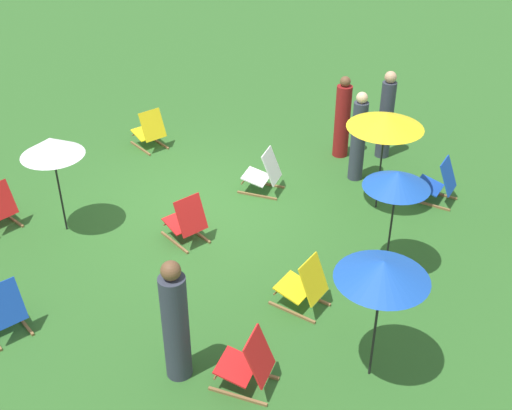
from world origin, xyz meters
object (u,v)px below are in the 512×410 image
deckchair_3 (186,221)px  umbrella_1 (383,270)px  deckchair_0 (439,183)px  person_3 (386,116)px  deckchair_7 (304,286)px  person_0 (358,138)px  deckchair_5 (2,310)px  deckchair_8 (264,174)px  person_2 (342,119)px  umbrella_0 (386,121)px  person_1 (175,324)px  umbrella_3 (397,180)px  umbrella_2 (51,147)px  deckchair_10 (248,364)px  deckchair_4 (150,131)px

deckchair_3 → umbrella_1: umbrella_1 is taller
deckchair_0 → person_3: person_3 is taller
deckchair_7 → person_0: (-3.65, -1.28, 0.46)m
deckchair_3 → deckchair_5: 3.10m
deckchair_8 → person_2: person_2 is taller
deckchair_7 → umbrella_1: (0.54, 1.37, 1.27)m
umbrella_0 → person_0: 1.35m
deckchair_7 → person_1: bearing=-18.4°
deckchair_0 → deckchair_8: size_ratio=0.96×
deckchair_0 → person_2: person_2 is taller
umbrella_1 → person_1: (1.44, -1.90, -0.81)m
person_2 → deckchair_5: bearing=-30.6°
deckchair_3 → deckchair_7: bearing=97.6°
deckchair_3 → deckchair_0: bearing=155.6°
umbrella_1 → person_3: (-5.32, -2.67, -0.78)m
umbrella_3 → person_2: umbrella_3 is taller
umbrella_2 → person_2: (-5.09, 2.24, -0.76)m
deckchair_5 → deckchair_10: 3.42m
person_3 → umbrella_3: bearing=-158.9°
deckchair_10 → umbrella_3: bearing=158.5°
umbrella_2 → person_3: 6.34m
deckchair_7 → person_2: person_2 is taller
deckchair_7 → umbrella_1: umbrella_1 is taller
deckchair_5 → person_0: bearing=178.2°
umbrella_0 → umbrella_3: 1.80m
person_0 → person_1: (5.63, 0.75, -0.01)m
person_2 → person_3: bearing=102.1°
umbrella_1 → umbrella_2: bearing=-87.4°
deckchair_0 → umbrella_1: bearing=6.6°
deckchair_10 → umbrella_0: 4.84m
deckchair_8 → umbrella_0: bearing=94.6°
deckchair_0 → deckchair_10: bearing=-7.3°
deckchair_3 → umbrella_0: 3.63m
umbrella_0 → deckchair_5: bearing=-22.8°
deckchair_3 → umbrella_2: umbrella_2 is taller
umbrella_3 → umbrella_1: bearing=22.7°
umbrella_2 → deckchair_10: bearing=79.6°
person_0 → umbrella_3: bearing=122.2°
umbrella_2 → person_1: (1.18, 3.70, -0.72)m
person_3 → person_0: bearing=173.6°
deckchair_0 → deckchair_4: size_ratio=0.98×
person_2 → person_3: 0.85m
umbrella_0 → person_2: 2.20m
deckchair_8 → umbrella_3: size_ratio=0.51×
person_0 → person_3: person_3 is taller
deckchair_10 → person_1: 1.00m
deckchair_0 → umbrella_2: (4.62, -4.53, 1.18)m
deckchair_3 → umbrella_0: bearing=157.2°
deckchair_8 → person_0: (-1.45, 1.08, 0.46)m
umbrella_1 → umbrella_2: umbrella_1 is taller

